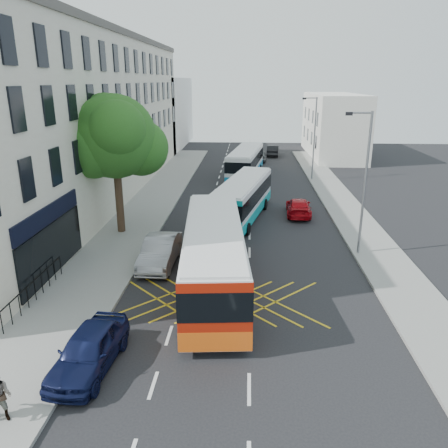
# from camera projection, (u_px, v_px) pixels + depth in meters

# --- Properties ---
(ground) EXTENTS (120.00, 120.00, 0.00)m
(ground) POSITION_uv_depth(u_px,v_px,m) (249.00, 389.00, 14.38)
(ground) COLOR black
(ground) RESTS_ON ground
(pavement_left) EXTENTS (5.00, 70.00, 0.15)m
(pavement_left) POSITION_uv_depth(u_px,v_px,m) (122.00, 232.00, 29.03)
(pavement_left) COLOR gray
(pavement_left) RESTS_ON ground
(pavement_right) EXTENTS (3.00, 70.00, 0.15)m
(pavement_right) POSITION_uv_depth(u_px,v_px,m) (366.00, 237.00, 28.18)
(pavement_right) COLOR gray
(pavement_right) RESTS_ON ground
(terrace_main) EXTENTS (8.30, 45.00, 13.50)m
(terrace_main) POSITION_uv_depth(u_px,v_px,m) (83.00, 117.00, 36.23)
(terrace_main) COLOR beige
(terrace_main) RESTS_ON ground
(terrace_far) EXTENTS (8.00, 20.00, 10.00)m
(terrace_far) POSITION_uv_depth(u_px,v_px,m) (157.00, 113.00, 65.71)
(terrace_far) COLOR silver
(terrace_far) RESTS_ON ground
(building_right) EXTENTS (6.00, 18.00, 8.00)m
(building_right) POSITION_uv_depth(u_px,v_px,m) (333.00, 125.00, 58.04)
(building_right) COLOR silver
(building_right) RESTS_ON ground
(street_tree) EXTENTS (6.30, 5.70, 8.80)m
(street_tree) POSITION_uv_depth(u_px,v_px,m) (114.00, 138.00, 27.05)
(street_tree) COLOR #382619
(street_tree) RESTS_ON pavement_left
(lamp_near) EXTENTS (1.45, 0.15, 8.00)m
(lamp_near) POSITION_uv_depth(u_px,v_px,m) (364.00, 177.00, 23.98)
(lamp_near) COLOR slate
(lamp_near) RESTS_ON pavement_right
(lamp_far) EXTENTS (1.45, 0.15, 8.00)m
(lamp_far) POSITION_uv_depth(u_px,v_px,m) (313.00, 134.00, 42.94)
(lamp_far) COLOR slate
(lamp_far) RESTS_ON pavement_right
(railings) EXTENTS (0.08, 5.60, 1.14)m
(railings) POSITION_uv_depth(u_px,v_px,m) (35.00, 289.00, 19.70)
(railings) COLOR black
(railings) RESTS_ON pavement_left
(bus_near) EXTENTS (3.68, 11.82, 3.27)m
(bus_near) POSITION_uv_depth(u_px,v_px,m) (214.00, 256.00, 20.75)
(bus_near) COLOR silver
(bus_near) RESTS_ON ground
(bus_mid) EXTENTS (4.54, 10.59, 2.90)m
(bus_mid) POSITION_uv_depth(u_px,v_px,m) (242.00, 199.00, 31.57)
(bus_mid) COLOR silver
(bus_mid) RESTS_ON ground
(bus_far) EXTENTS (3.86, 10.83, 2.98)m
(bus_far) POSITION_uv_depth(u_px,v_px,m) (246.00, 163.00, 45.17)
(bus_far) COLOR silver
(bus_far) RESTS_ON ground
(parked_car_blue) EXTENTS (2.08, 4.43, 1.47)m
(parked_car_blue) POSITION_uv_depth(u_px,v_px,m) (89.00, 350.00, 15.22)
(parked_car_blue) COLOR #0E1438
(parked_car_blue) RESTS_ON ground
(parked_car_silver) EXTENTS (1.77, 4.78, 1.56)m
(parked_car_silver) POSITION_uv_depth(u_px,v_px,m) (160.00, 251.00, 23.86)
(parked_car_silver) COLOR #9E9FA5
(parked_car_silver) RESTS_ON ground
(red_hatchback) EXTENTS (2.01, 4.46, 1.27)m
(red_hatchback) POSITION_uv_depth(u_px,v_px,m) (299.00, 207.00, 32.74)
(red_hatchback) COLOR #AF070F
(red_hatchback) RESTS_ON ground
(distant_car_grey) EXTENTS (2.24, 4.78, 1.32)m
(distant_car_grey) POSITION_uv_depth(u_px,v_px,m) (256.00, 156.00, 54.62)
(distant_car_grey) COLOR #3C4044
(distant_car_grey) RESTS_ON ground
(distant_car_dark) EXTENTS (1.82, 4.39, 1.41)m
(distant_car_dark) POSITION_uv_depth(u_px,v_px,m) (273.00, 151.00, 58.51)
(distant_car_dark) COLOR black
(distant_car_dark) RESTS_ON ground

